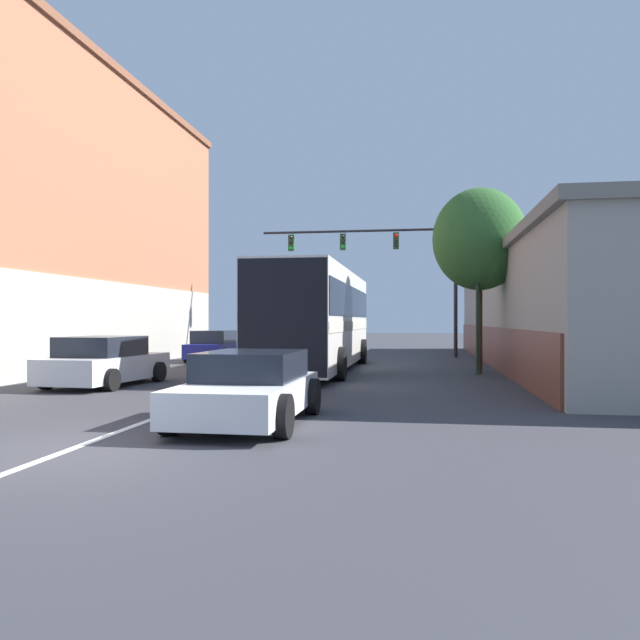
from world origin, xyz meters
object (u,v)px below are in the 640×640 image
(parked_car_left_far, at_px, (262,341))
(traffic_signal_gantry, at_px, (388,257))
(bus, at_px, (318,315))
(street_tree_near, at_px, (479,239))
(street_lamp, at_px, (477,281))
(hatchback_foreground, at_px, (249,388))
(parked_car_left_near, at_px, (105,362))
(parked_car_left_mid, at_px, (215,346))

(parked_car_left_far, distance_m, traffic_signal_gantry, 9.11)
(bus, bearing_deg, street_tree_near, -93.83)
(street_tree_near, bearing_deg, bus, 176.33)
(bus, bearing_deg, street_lamp, -100.03)
(street_lamp, xyz_separation_m, street_tree_near, (0.12, 0.59, 1.42))
(bus, relative_size, hatchback_foreground, 2.97)
(parked_car_left_near, distance_m, parked_car_left_mid, 10.41)
(hatchback_foreground, distance_m, street_tree_near, 12.66)
(street_lamp, height_order, street_tree_near, street_tree_near)
(hatchback_foreground, xyz_separation_m, parked_car_left_far, (-5.84, 23.66, 0.03))
(parked_car_left_mid, distance_m, street_tree_near, 12.43)
(street_lamp, bearing_deg, hatchback_foreground, -114.55)
(traffic_signal_gantry, xyz_separation_m, street_tree_near, (3.51, -9.05, -0.38))
(street_tree_near, bearing_deg, hatchback_foreground, -113.93)
(hatchback_foreground, bearing_deg, parked_car_left_mid, 21.07)
(parked_car_left_mid, bearing_deg, street_tree_near, -115.57)
(street_lamp, bearing_deg, parked_car_left_near, -153.85)
(bus, distance_m, traffic_signal_gantry, 9.40)
(hatchback_foreground, relative_size, traffic_signal_gantry, 0.42)
(hatchback_foreground, distance_m, street_lamp, 11.72)
(bus, height_order, parked_car_left_far, bus)
(bus, bearing_deg, hatchback_foreground, -176.84)
(hatchback_foreground, height_order, street_tree_near, street_tree_near)
(bus, xyz_separation_m, street_lamp, (5.42, -0.94, 1.12))
(hatchback_foreground, xyz_separation_m, street_tree_near, (4.89, 11.01, 3.88))
(hatchback_foreground, bearing_deg, street_tree_near, -23.49)
(parked_car_left_far, height_order, street_tree_near, street_tree_near)
(hatchback_foreground, bearing_deg, parked_car_left_near, 46.46)
(parked_car_left_near, xyz_separation_m, traffic_signal_gantry, (6.93, 14.71, 4.23))
(traffic_signal_gantry, height_order, street_tree_near, traffic_signal_gantry)
(bus, bearing_deg, parked_car_left_far, 22.71)
(hatchback_foreground, bearing_deg, parked_car_left_far, 14.31)
(street_tree_near, bearing_deg, traffic_signal_gantry, 111.18)
(parked_car_left_mid, xyz_separation_m, parked_car_left_far, (0.09, 7.90, 0.00))
(bus, bearing_deg, traffic_signal_gantry, -13.34)
(hatchback_foreground, relative_size, street_lamp, 0.81)
(traffic_signal_gantry, bearing_deg, parked_car_left_far, 153.56)
(bus, height_order, hatchback_foreground, bus)
(parked_car_left_near, relative_size, traffic_signal_gantry, 0.43)
(street_lamp, bearing_deg, parked_car_left_mid, 153.49)
(bus, xyz_separation_m, parked_car_left_mid, (-5.27, 4.39, -1.31))
(street_lamp, bearing_deg, parked_car_left_far, 128.71)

